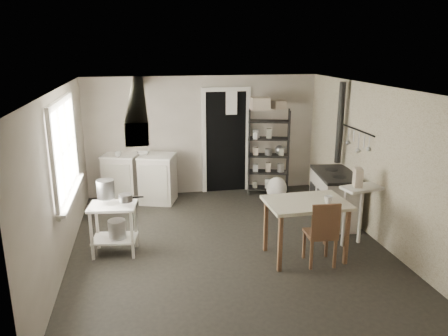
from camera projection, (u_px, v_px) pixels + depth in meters
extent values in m
plane|color=black|center=(228.00, 245.00, 6.47)|extent=(5.00, 5.00, 0.00)
plane|color=white|center=(228.00, 88.00, 5.85)|extent=(5.00, 5.00, 0.00)
cube|color=#B0A496|center=(203.00, 136.00, 8.53)|extent=(4.50, 0.02, 2.30)
cube|color=#B0A496|center=(284.00, 248.00, 3.80)|extent=(4.50, 0.02, 2.30)
cube|color=#B0A496|center=(61.00, 179.00, 5.76)|extent=(0.02, 5.00, 2.30)
cube|color=#B0A496|center=(374.00, 163.00, 6.56)|extent=(0.02, 5.00, 2.30)
cylinder|color=#B1B1B4|center=(106.00, 189.00, 6.02)|extent=(0.25, 0.25, 0.26)
cylinder|color=#B1B1B4|center=(126.00, 198.00, 5.94)|extent=(0.22, 0.22, 0.10)
cylinder|color=#B1B1B4|center=(117.00, 229.00, 6.07)|extent=(0.27, 0.27, 0.26)
imported|color=silver|center=(143.00, 152.00, 8.04)|extent=(0.32, 0.32, 0.07)
imported|color=silver|center=(118.00, 153.00, 7.92)|extent=(0.16, 0.16, 0.09)
imported|color=silver|center=(256.00, 127.00, 8.26)|extent=(0.11, 0.11, 0.19)
cube|color=beige|center=(260.00, 92.00, 8.12)|extent=(0.35, 0.31, 0.23)
cube|color=beige|center=(278.00, 92.00, 8.26)|extent=(0.31, 0.30, 0.16)
cube|color=beige|center=(358.00, 178.00, 6.27)|extent=(0.15, 0.20, 0.27)
imported|color=silver|center=(328.00, 204.00, 5.81)|extent=(0.14, 0.14, 0.10)
ellipsoid|color=white|center=(277.00, 188.00, 8.25)|extent=(0.47, 0.43, 0.47)
cylinder|color=silver|center=(336.00, 231.00, 6.77)|extent=(0.12, 0.12, 0.13)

